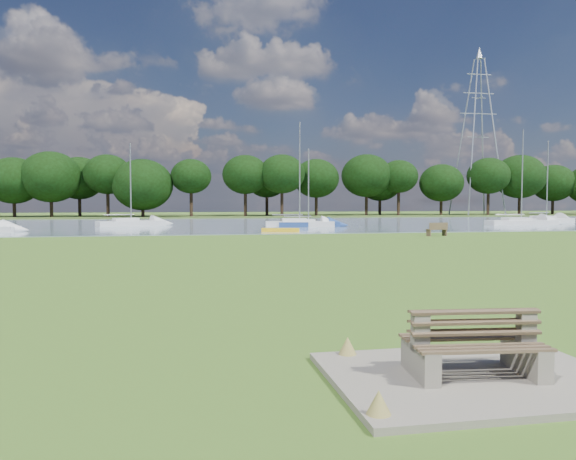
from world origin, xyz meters
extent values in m
plane|color=olive|center=(0.00, 0.00, 0.00)|extent=(220.00, 220.00, 0.00)
cube|color=gray|center=(0.00, 42.00, 0.00)|extent=(220.00, 40.00, 0.10)
cube|color=#4C6626|center=(0.00, 72.00, 0.00)|extent=(220.00, 20.00, 0.40)
cube|color=gray|center=(0.00, -14.00, 0.05)|extent=(4.20, 3.20, 0.10)
cube|color=gray|center=(-0.80, -13.92, 0.34)|extent=(0.35, 1.15, 0.47)
cube|color=gray|center=(-0.80, -13.92, 0.77)|extent=(0.25, 0.22, 0.59)
cube|color=gray|center=(0.80, -14.08, 0.34)|extent=(0.35, 1.15, 0.47)
cube|color=gray|center=(0.80, -14.08, 0.77)|extent=(0.25, 0.22, 0.59)
cube|color=brown|center=(-0.04, -14.35, 0.58)|extent=(1.97, 0.62, 0.04)
cube|color=brown|center=(-0.01, -14.09, 0.91)|extent=(1.94, 0.33, 0.47)
cube|color=brown|center=(0.04, -13.65, 0.58)|extent=(1.97, 0.62, 0.04)
cube|color=brown|center=(0.01, -13.91, 0.91)|extent=(1.94, 0.33, 0.47)
cube|color=brown|center=(13.96, 17.62, 0.25)|extent=(0.18, 0.51, 0.51)
cube|color=brown|center=(15.37, 17.90, 0.25)|extent=(0.18, 0.51, 0.51)
cube|color=brown|center=(14.67, 17.76, 0.51)|extent=(1.72, 0.80, 0.06)
cube|color=brown|center=(14.71, 17.54, 0.77)|extent=(1.64, 0.37, 0.50)
cube|color=yellow|center=(3.97, 24.75, 0.21)|extent=(3.24, 1.50, 0.32)
cylinder|color=#9399A2|center=(45.02, 67.67, 13.86)|extent=(0.24, 0.24, 27.33)
cylinder|color=#9399A2|center=(49.68, 67.67, 13.86)|extent=(0.24, 0.24, 27.33)
cylinder|color=#9399A2|center=(45.02, 72.33, 13.86)|extent=(0.24, 0.24, 27.33)
cylinder|color=#9399A2|center=(49.68, 72.33, 13.86)|extent=(0.24, 0.24, 27.33)
cube|color=#9399A2|center=(47.35, 70.00, 17.96)|extent=(6.99, 0.15, 0.15)
cube|color=#9399A2|center=(47.35, 70.00, 21.51)|extent=(5.79, 0.15, 0.15)
cube|color=#9399A2|center=(47.35, 70.00, 24.79)|extent=(4.59, 0.15, 0.15)
cone|color=#9399A2|center=(47.35, 70.00, 28.53)|extent=(1.20, 1.20, 2.00)
cylinder|color=black|center=(-30.00, 68.00, 1.88)|extent=(0.48, 0.48, 3.36)
ellipsoid|color=black|center=(-30.00, 68.00, 5.98)|extent=(8.57, 8.57, 7.28)
cylinder|color=black|center=(-23.00, 68.00, 2.02)|extent=(0.48, 0.48, 3.63)
ellipsoid|color=black|center=(-23.00, 68.00, 6.45)|extent=(6.66, 6.66, 5.66)
cylinder|color=black|center=(-16.00, 68.00, 2.15)|extent=(0.48, 0.48, 3.91)
ellipsoid|color=black|center=(-16.00, 68.00, 6.93)|extent=(7.61, 7.61, 6.47)
cylinder|color=black|center=(-9.00, 68.00, 1.74)|extent=(0.48, 0.48, 3.08)
ellipsoid|color=black|center=(-9.00, 68.00, 5.51)|extent=(8.57, 8.57, 7.28)
cylinder|color=black|center=(-2.00, 68.00, 1.88)|extent=(0.48, 0.48, 3.36)
ellipsoid|color=black|center=(-2.00, 68.00, 5.98)|extent=(6.66, 6.66, 5.66)
cylinder|color=black|center=(5.00, 68.00, 2.02)|extent=(0.48, 0.48, 3.63)
ellipsoid|color=black|center=(5.00, 68.00, 6.45)|extent=(7.61, 7.61, 6.47)
cylinder|color=black|center=(12.00, 68.00, 2.15)|extent=(0.48, 0.48, 3.91)
ellipsoid|color=black|center=(12.00, 68.00, 6.93)|extent=(8.57, 8.57, 7.28)
cylinder|color=black|center=(19.00, 68.00, 1.74)|extent=(0.48, 0.48, 3.08)
ellipsoid|color=black|center=(19.00, 68.00, 5.51)|extent=(6.66, 6.66, 5.66)
cylinder|color=black|center=(26.00, 68.00, 1.88)|extent=(0.48, 0.48, 3.36)
ellipsoid|color=black|center=(26.00, 68.00, 5.98)|extent=(7.61, 7.61, 6.47)
cylinder|color=black|center=(33.00, 68.00, 2.02)|extent=(0.48, 0.48, 3.63)
ellipsoid|color=black|center=(33.00, 68.00, 6.45)|extent=(8.57, 8.57, 7.28)
cylinder|color=black|center=(40.00, 68.00, 2.15)|extent=(0.48, 0.48, 3.91)
ellipsoid|color=black|center=(40.00, 68.00, 6.93)|extent=(6.66, 6.66, 5.66)
cylinder|color=black|center=(47.00, 68.00, 1.74)|extent=(0.48, 0.48, 3.08)
ellipsoid|color=black|center=(47.00, 68.00, 5.51)|extent=(7.61, 7.61, 6.47)
cylinder|color=black|center=(54.00, 68.00, 1.88)|extent=(0.48, 0.48, 3.36)
ellipsoid|color=black|center=(54.00, 68.00, 5.98)|extent=(8.57, 8.57, 7.28)
cylinder|color=black|center=(61.00, 68.00, 2.02)|extent=(0.48, 0.48, 3.63)
ellipsoid|color=black|center=(61.00, 68.00, 6.45)|extent=(6.66, 6.66, 5.66)
cube|color=silver|center=(37.87, 37.33, 0.44)|extent=(7.67, 4.11, 0.77)
cube|color=silver|center=(37.30, 37.16, 0.90)|extent=(2.94, 2.30, 0.50)
cylinder|color=#A5A8AD|center=(37.87, 37.33, 5.12)|extent=(0.13, 0.13, 9.04)
cube|color=silver|center=(-9.27, 38.08, 0.43)|extent=(7.01, 4.34, 0.76)
cube|color=silver|center=(-9.78, 37.88, 0.89)|extent=(2.77, 2.29, 0.49)
cylinder|color=#A5A8AD|center=(-9.27, 38.08, 4.55)|extent=(0.13, 0.13, 7.91)
cube|color=navy|center=(8.28, 33.10, 0.39)|extent=(6.17, 2.06, 0.68)
cube|color=silver|center=(7.80, 33.13, 0.80)|extent=(2.20, 1.46, 0.44)
cylinder|color=#A5A8AD|center=(8.28, 33.10, 4.19)|extent=(0.12, 0.12, 7.30)
cube|color=silver|center=(7.42, 33.29, 0.44)|extent=(6.97, 2.70, 0.77)
cube|color=silver|center=(6.88, 33.36, 0.91)|extent=(2.54, 1.77, 0.50)
cylinder|color=#A5A8AD|center=(7.42, 33.29, 5.53)|extent=(0.13, 0.13, 9.86)
cube|color=silver|center=(31.93, 33.27, 0.41)|extent=(7.59, 2.23, 0.72)
cube|color=silver|center=(31.32, 33.28, 0.84)|extent=(2.67, 1.70, 0.46)
cylinder|color=#A5A8AD|center=(31.93, 33.27, 5.42)|extent=(0.12, 0.12, 9.72)
camera|label=1|loc=(-4.21, -21.49, 2.66)|focal=35.00mm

